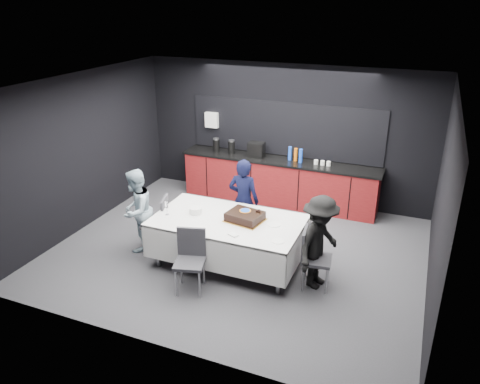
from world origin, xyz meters
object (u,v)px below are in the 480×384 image
plate_stack (196,210)px  chair_near (190,255)px  chair_right (312,254)px  person_right (319,242)px  person_center (244,201)px  chair_left (159,219)px  cake_assembly (245,216)px  party_table (228,227)px  person_left (137,210)px  champagne_flute (167,205)px

plate_stack → chair_near: chair_near is taller
chair_right → person_right: person_right is taller
plate_stack → person_center: person_center is taller
person_center → chair_right: bearing=146.1°
chair_left → plate_stack: bearing=-1.4°
cake_assembly → chair_right: size_ratio=0.68×
party_table → person_left: 1.61m
cake_assembly → champagne_flute: 1.26m
chair_left → person_left: (-0.32, -0.16, 0.17)m
party_table → champagne_flute: size_ratio=10.36×
party_table → cake_assembly: (0.26, 0.07, 0.21)m
chair_right → chair_near: same height
person_center → chair_left: bearing=33.2°
chair_left → person_left: 0.40m
cake_assembly → plate_stack: (-0.83, -0.06, -0.02)m
plate_stack → person_right: (2.04, -0.08, -0.11)m
plate_stack → person_left: bearing=-172.1°
champagne_flute → person_center: bearing=49.3°
party_table → person_center: 0.85m
chair_left → chair_near: (1.04, -0.85, 0.00)m
plate_stack → person_right: bearing=-2.3°
champagne_flute → person_right: bearing=3.1°
champagne_flute → chair_right: size_ratio=0.24×
party_table → person_left: size_ratio=1.64×
party_table → person_left: bearing=-175.4°
person_right → plate_stack: bearing=103.5°
plate_stack → chair_right: size_ratio=0.22×
cake_assembly → person_right: size_ratio=0.44×
party_table → chair_left: (-1.28, 0.03, -0.11)m
plate_stack → champagne_flute: champagne_flute is taller
plate_stack → chair_near: (0.33, -0.83, -0.30)m
champagne_flute → person_left: bearing=173.4°
chair_near → cake_assembly: bearing=61.0°
person_center → person_left: bearing=31.7°
person_right → party_table: bearing=103.1°
party_table → person_center: bearing=94.9°
cake_assembly → chair_near: 1.06m
chair_right → person_center: person_center is taller
party_table → chair_right: chair_right is taller
person_left → champagne_flute: bearing=75.9°
person_center → plate_stack: bearing=58.3°
plate_stack → person_center: 0.97m
champagne_flute → chair_near: size_ratio=0.24×
person_left → chair_near: bearing=55.7°
cake_assembly → plate_stack: bearing=-176.1°
person_left → person_right: (3.07, 0.06, 0.01)m
chair_right → person_left: bearing=-179.7°
cake_assembly → chair_left: bearing=-178.6°
plate_stack → person_center: size_ratio=0.13×
person_center → champagne_flute: bearing=48.7°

